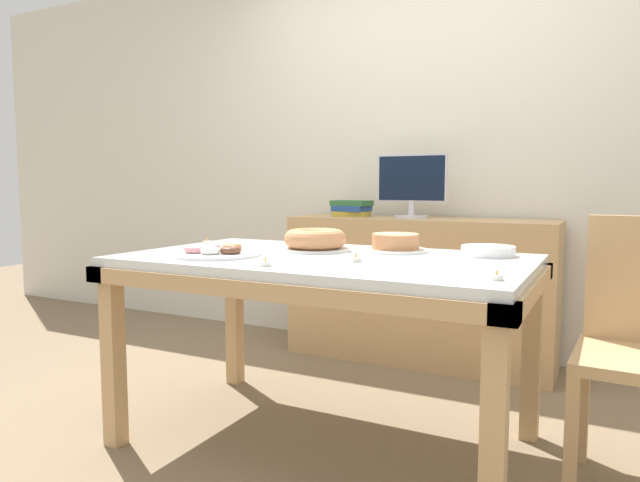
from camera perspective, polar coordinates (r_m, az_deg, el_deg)
ground_plane at (r=2.48m, az=0.48°, el=-19.38°), size 12.00×12.00×0.00m
wall_back at (r=3.71m, az=11.47°, el=9.38°), size 8.00×0.10×2.60m
dining_table at (r=2.28m, az=0.49°, el=-3.79°), size 1.61×0.95×0.77m
sideboard at (r=3.46m, az=9.84°, el=-4.82°), size 1.56×0.44×0.85m
computer_monitor at (r=3.42m, az=9.14°, el=5.44°), size 0.42×0.20×0.38m
book_stack at (r=3.57m, az=3.18°, el=3.29°), size 0.24×0.19×0.10m
cake_chocolate_round at (r=2.43m, az=7.55°, el=-0.25°), size 0.27×0.27×0.08m
cake_golden_bundt at (r=2.44m, az=-0.48°, el=0.08°), size 0.29×0.29×0.09m
pastry_platter at (r=2.31m, az=-10.32°, el=-1.11°), size 0.35×0.35×0.04m
plate_stack at (r=2.36m, az=16.45°, el=-0.94°), size 0.21×0.21×0.04m
tealight_near_cakes at (r=2.76m, az=-11.20°, el=-0.12°), size 0.04×0.04×0.04m
tealight_left_edge at (r=2.09m, az=3.58°, el=-1.81°), size 0.04×0.04×0.04m
tealight_right_edge at (r=1.99m, az=-5.48°, el=-2.23°), size 0.04×0.04×0.04m
tealight_near_front at (r=1.76m, az=17.26°, el=-3.44°), size 0.04×0.04×0.04m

